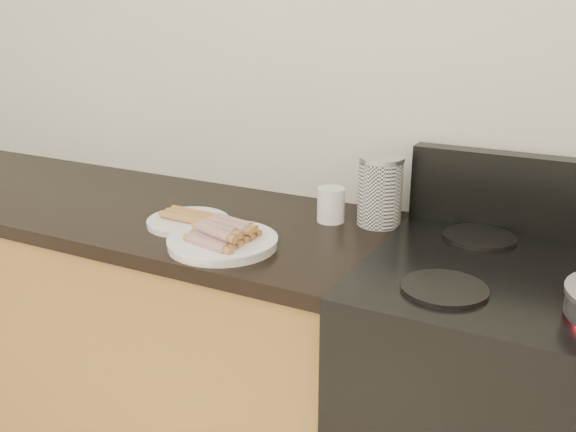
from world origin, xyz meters
The scene contains 12 objects.
wall_back centered at (0.00, 2.00, 1.30)m, with size 4.00×0.04×2.60m, color silver.
cabinet_base centered at (-0.70, 1.69, 0.43)m, with size 2.20×0.59×0.86m, color olive.
counter_slab centered at (-0.70, 1.69, 0.88)m, with size 2.20×0.62×0.04m, color black.
stove_panel centered at (0.78, 1.96, 1.01)m, with size 0.76×0.06×0.20m, color black.
burner_near_left centered at (0.61, 1.51, 0.92)m, with size 0.18×0.18×0.01m, color black.
burner_far_left centered at (0.61, 1.84, 0.92)m, with size 0.18×0.18×0.01m, color black.
main_plate centered at (0.05, 1.52, 0.91)m, with size 0.27×0.27×0.02m, color white.
side_plate centered at (-0.12, 1.62, 0.91)m, with size 0.22×0.22×0.02m, color white.
hotdog_pile centered at (0.05, 1.52, 0.94)m, with size 0.12×0.19×0.05m.
plain_sausages centered at (-0.12, 1.62, 0.93)m, with size 0.14×0.08×0.02m.
canister centered at (0.34, 1.86, 0.99)m, with size 0.12×0.12×0.19m.
mug centered at (0.21, 1.82, 0.95)m, with size 0.08×0.08×0.09m, color white.
Camera 1 is at (0.88, 0.29, 1.48)m, focal length 40.00 mm.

